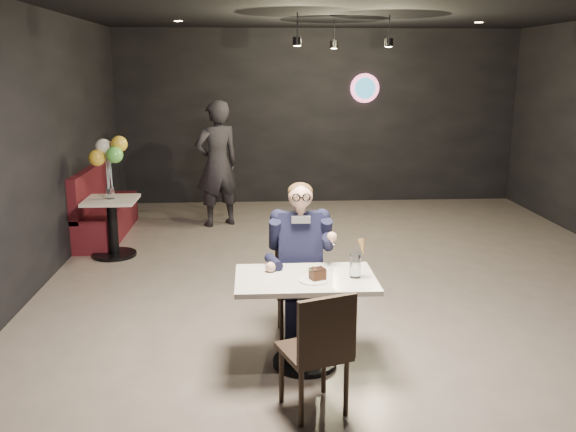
{
  "coord_description": "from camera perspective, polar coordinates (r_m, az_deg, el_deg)",
  "views": [
    {
      "loc": [
        -1.18,
        -6.22,
        2.35
      ],
      "look_at": [
        -0.87,
        -1.1,
        1.1
      ],
      "focal_mm": 38.0,
      "sensor_mm": 36.0,
      "label": 1
    }
  ],
  "objects": [
    {
      "name": "floor",
      "position": [
        6.75,
        6.87,
        -6.75
      ],
      "size": [
        9.0,
        9.0,
        0.0
      ],
      "primitive_type": "plane",
      "color": "gray",
      "rests_on": "ground"
    },
    {
      "name": "wall_sign",
      "position": [
        10.87,
        7.2,
        11.79
      ],
      "size": [
        0.5,
        0.06,
        0.5
      ],
      "primitive_type": null,
      "color": "pink",
      "rests_on": "floor"
    },
    {
      "name": "pendant_lights",
      "position": [
        8.32,
        4.93,
        17.34
      ],
      "size": [
        1.4,
        1.2,
        0.36
      ],
      "primitive_type": "cube",
      "color": "black",
      "rests_on": "floor"
    },
    {
      "name": "main_table",
      "position": [
        4.95,
        1.6,
        -9.81
      ],
      "size": [
        1.1,
        0.7,
        0.75
      ],
      "primitive_type": "cube",
      "color": "silver",
      "rests_on": "floor"
    },
    {
      "name": "chair_far",
      "position": [
        5.43,
        1.1,
        -6.67
      ],
      "size": [
        0.42,
        0.46,
        0.92
      ],
      "primitive_type": "cube",
      "color": "black",
      "rests_on": "floor"
    },
    {
      "name": "chair_near",
      "position": [
        4.31,
        2.4,
        -12.3
      ],
      "size": [
        0.55,
        0.58,
        0.92
      ],
      "primitive_type": "cube",
      "rotation": [
        0.0,
        0.0,
        0.35
      ],
      "color": "black",
      "rests_on": "floor"
    },
    {
      "name": "seated_man",
      "position": [
        5.34,
        1.12,
        -4.06
      ],
      "size": [
        0.6,
        0.8,
        1.44
      ],
      "primitive_type": "cube",
      "color": "black",
      "rests_on": "floor"
    },
    {
      "name": "dessert_plate",
      "position": [
        4.72,
        2.39,
        -6.02
      ],
      "size": [
        0.23,
        0.23,
        0.01
      ],
      "primitive_type": "cylinder",
      "color": "white",
      "rests_on": "main_table"
    },
    {
      "name": "cake_slice",
      "position": [
        4.72,
        2.78,
        -5.46
      ],
      "size": [
        0.14,
        0.12,
        0.08
      ],
      "primitive_type": "cube",
      "rotation": [
        0.0,
        0.0,
        0.35
      ],
      "color": "black",
      "rests_on": "dessert_plate"
    },
    {
      "name": "mint_leaf",
      "position": [
        4.7,
        2.35,
        -5.03
      ],
      "size": [
        0.06,
        0.04,
        0.01
      ],
      "primitive_type": "ellipsoid",
      "color": "green",
      "rests_on": "cake_slice"
    },
    {
      "name": "sundae_glass",
      "position": [
        4.8,
        6.31,
        -4.6
      ],
      "size": [
        0.09,
        0.09,
        0.2
      ],
      "primitive_type": "cylinder",
      "color": "silver",
      "rests_on": "main_table"
    },
    {
      "name": "wafer_cone",
      "position": [
        4.76,
        6.97,
        -2.9
      ],
      "size": [
        0.08,
        0.08,
        0.13
      ],
      "primitive_type": "cone",
      "rotation": [
        0.0,
        0.0,
        0.26
      ],
      "color": "tan",
      "rests_on": "sundae_glass"
    },
    {
      "name": "booth_bench",
      "position": [
        9.02,
        -16.64,
        1.28
      ],
      "size": [
        0.49,
        1.98,
        0.99
      ],
      "primitive_type": "cube",
      "color": "#410E11",
      "rests_on": "floor"
    },
    {
      "name": "side_table",
      "position": [
        8.03,
        -16.08,
        -0.9
      ],
      "size": [
        0.63,
        0.63,
        0.79
      ],
      "primitive_type": "cube",
      "color": "silver",
      "rests_on": "floor"
    },
    {
      "name": "balloon_vase",
      "position": [
        7.94,
        -16.29,
        2.09
      ],
      "size": [
        0.1,
        0.1,
        0.15
      ],
      "primitive_type": "cylinder",
      "color": "silver",
      "rests_on": "side_table"
    },
    {
      "name": "balloon_bunch",
      "position": [
        7.87,
        -16.47,
        4.82
      ],
      "size": [
        0.37,
        0.37,
        0.61
      ],
      "primitive_type": "cube",
      "color": "gold",
      "rests_on": "balloon_vase"
    },
    {
      "name": "passerby",
      "position": [
        9.22,
        -6.64,
        4.86
      ],
      "size": [
        0.82,
        0.71,
        1.89
      ],
      "primitive_type": "imported",
      "rotation": [
        0.0,
        0.0,
        3.61
      ],
      "color": "black",
      "rests_on": "floor"
    }
  ]
}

